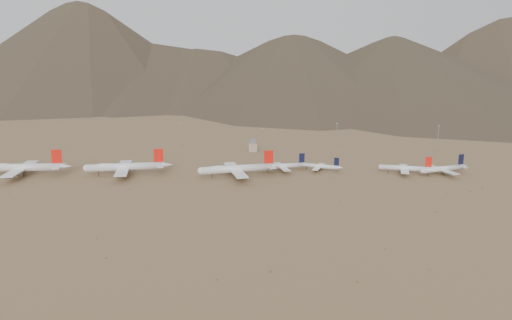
{
  "coord_description": "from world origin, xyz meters",
  "views": [
    {
      "loc": [
        29.62,
        -359.43,
        99.53
      ],
      "look_at": [
        32.36,
        30.0,
        11.56
      ],
      "focal_mm": 35.0,
      "sensor_mm": 36.0,
      "label": 1
    }
  ],
  "objects_px": {
    "narrowbody_b": "(320,166)",
    "widebody_centre": "(125,167)",
    "widebody_west": "(22,167)",
    "narrowbody_a": "(284,166)",
    "widebody_east": "(237,169)",
    "control_tower": "(253,146)"
  },
  "relations": [
    {
      "from": "narrowbody_b",
      "to": "widebody_centre",
      "type": "bearing_deg",
      "value": -154.07
    },
    {
      "from": "widebody_west",
      "to": "narrowbody_a",
      "type": "height_order",
      "value": "widebody_west"
    },
    {
      "from": "widebody_east",
      "to": "control_tower",
      "type": "xyz_separation_m",
      "value": [
        12.47,
        100.02,
        -1.61
      ]
    },
    {
      "from": "widebody_west",
      "to": "narrowbody_a",
      "type": "bearing_deg",
      "value": 0.84
    },
    {
      "from": "widebody_west",
      "to": "widebody_east",
      "type": "distance_m",
      "value": 169.64
    },
    {
      "from": "widebody_east",
      "to": "control_tower",
      "type": "relative_size",
      "value": 5.52
    },
    {
      "from": "widebody_west",
      "to": "widebody_east",
      "type": "relative_size",
      "value": 1.08
    },
    {
      "from": "widebody_centre",
      "to": "narrowbody_a",
      "type": "height_order",
      "value": "widebody_centre"
    },
    {
      "from": "widebody_centre",
      "to": "narrowbody_b",
      "type": "bearing_deg",
      "value": -4.09
    },
    {
      "from": "widebody_west",
      "to": "widebody_centre",
      "type": "xyz_separation_m",
      "value": [
        80.42,
        2.41,
        -0.2
      ]
    },
    {
      "from": "control_tower",
      "to": "widebody_west",
      "type": "bearing_deg",
      "value": -152.11
    },
    {
      "from": "widebody_west",
      "to": "widebody_centre",
      "type": "distance_m",
      "value": 80.45
    },
    {
      "from": "widebody_west",
      "to": "widebody_centre",
      "type": "bearing_deg",
      "value": -1.58
    },
    {
      "from": "widebody_centre",
      "to": "narrowbody_a",
      "type": "xyz_separation_m",
      "value": [
        127.02,
        12.58,
        -2.49
      ]
    },
    {
      "from": "narrowbody_a",
      "to": "control_tower",
      "type": "xyz_separation_m",
      "value": [
        -25.36,
        81.37,
        0.67
      ]
    },
    {
      "from": "narrowbody_b",
      "to": "control_tower",
      "type": "xyz_separation_m",
      "value": [
        -55.61,
        80.17,
        1.35
      ]
    },
    {
      "from": "widebody_east",
      "to": "narrowbody_b",
      "type": "bearing_deg",
      "value": 1.88
    },
    {
      "from": "widebody_east",
      "to": "narrowbody_a",
      "type": "distance_m",
      "value": 42.24
    },
    {
      "from": "widebody_centre",
      "to": "narrowbody_a",
      "type": "bearing_deg",
      "value": -3.44
    },
    {
      "from": "widebody_west",
      "to": "widebody_east",
      "type": "xyz_separation_m",
      "value": [
        169.61,
        -3.65,
        -0.41
      ]
    },
    {
      "from": "widebody_centre",
      "to": "narrowbody_b",
      "type": "relative_size",
      "value": 1.96
    },
    {
      "from": "narrowbody_b",
      "to": "control_tower",
      "type": "relative_size",
      "value": 2.94
    }
  ]
}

